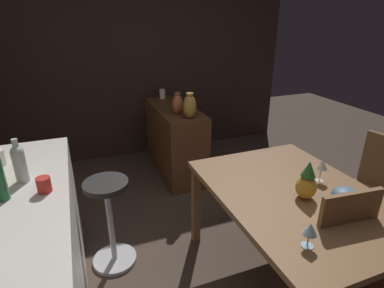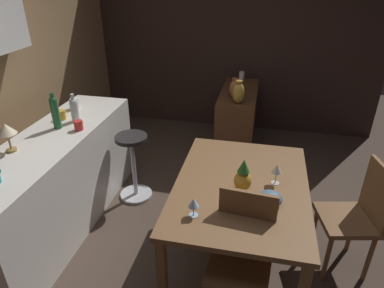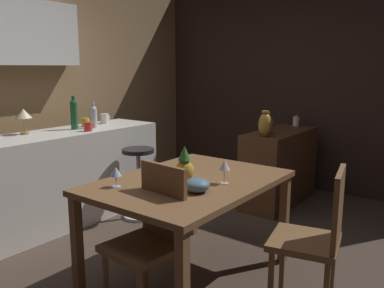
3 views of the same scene
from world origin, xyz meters
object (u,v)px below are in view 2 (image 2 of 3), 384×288
bar_stool (134,165)px  cup_white (75,103)px  wine_bottle_clear (74,109)px  counter_lamp (6,130)px  chair_by_doorway (357,215)px  wine_bottle_green (55,111)px  sideboard_cabinet (237,121)px  fruit_bowl (270,198)px  dining_table (241,193)px  vase_copper (234,88)px  pineapple_centerpiece (243,177)px  cup_mustard (62,115)px  vase_brass (238,93)px  pillar_candle_tall (242,76)px  wine_glass_right (194,203)px  chair_near_window (242,254)px  wine_glass_left (277,169)px  cup_red (79,125)px

bar_stool → cup_white: bearing=78.3°
wine_bottle_clear → counter_lamp: (-0.64, 0.20, 0.06)m
chair_by_doorway → wine_bottle_green: wine_bottle_green is taller
sideboard_cabinet → fruit_bowl: fruit_bowl is taller
dining_table → vase_copper: 1.71m
pineapple_centerpiece → dining_table: bearing=8.6°
fruit_bowl → vase_copper: bearing=13.5°
pineapple_centerpiece → cup_mustard: size_ratio=2.28×
chair_by_doorway → vase_brass: vase_brass is taller
pillar_candle_tall → vase_brass: bearing=-177.7°
chair_by_doorway → wine_glass_right: size_ratio=6.87×
chair_by_doorway → vase_copper: (1.56, 1.12, 0.41)m
vase_copper → vase_brass: bearing=-161.0°
dining_table → bar_stool: (0.64, 1.13, -0.28)m
wine_glass_right → pillar_candle_tall: pillar_candle_tall is taller
vase_brass → vase_copper: bearing=19.0°
sideboard_cabinet → wine_glass_right: wine_glass_right is taller
dining_table → wine_bottle_clear: wine_bottle_clear is taller
cup_mustard → bar_stool: bearing=-76.8°
sideboard_cabinet → counter_lamp: size_ratio=4.67×
fruit_bowl → cup_white: bearing=64.0°
dining_table → pillar_candle_tall: 2.38m
vase_brass → chair_by_doorway: bearing=-142.3°
wine_glass_right → vase_copper: size_ratio=0.59×
wine_glass_right → pineapple_centerpiece: size_ratio=0.54×
bar_stool → wine_glass_right: wine_glass_right is taller
fruit_bowl → wine_bottle_clear: (0.68, 1.81, 0.24)m
chair_by_doorway → bar_stool: (0.52, 2.01, -0.13)m
chair_by_doorway → cup_mustard: size_ratio=8.42×
chair_near_window → wine_glass_right: size_ratio=6.83×
pineapple_centerpiece → fruit_bowl: size_ratio=1.51×
chair_near_window → wine_bottle_clear: bearing=60.4°
chair_near_window → vase_copper: vase_copper is taller
wine_bottle_green → wine_glass_left: bearing=-97.0°
wine_glass_left → wine_bottle_clear: bearing=77.4°
wine_glass_left → counter_lamp: (-0.23, 2.04, 0.22)m
cup_red → cup_white: (0.46, 0.29, 0.01)m
cup_white → vase_copper: vase_copper is taller
counter_lamp → sideboard_cabinet: bearing=-37.6°
vase_copper → pillar_candle_tall: bearing=-2.5°
sideboard_cabinet → wine_bottle_green: (-1.61, 1.48, 0.65)m
dining_table → sideboard_cabinet: 1.94m
cup_white → pineapple_centerpiece: bearing=-115.1°
bar_stool → fruit_bowl: bearing=-121.8°
chair_by_doorway → cup_mustard: cup_mustard is taller
fruit_bowl → wine_bottle_green: wine_bottle_green is taller
bar_stool → pillar_candle_tall: 2.01m
dining_table → cup_white: (0.77, 1.77, 0.29)m
cup_red → vase_copper: 1.84m
wine_bottle_green → pillar_candle_tall: bearing=-35.6°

